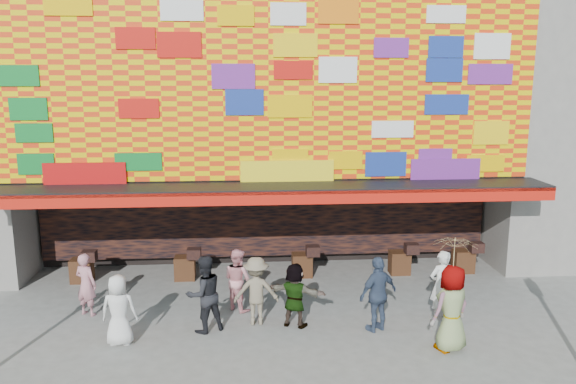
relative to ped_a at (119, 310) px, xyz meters
name	(u,v)px	position (x,y,z in m)	size (l,w,h in m)	color
ground	(278,349)	(3.52, -0.50, -0.81)	(90.00, 90.00, 0.00)	slate
shop_building	(264,97)	(3.52, 7.67, 4.42)	(15.20, 9.40, 10.00)	gray
ped_a	(119,310)	(0.00, 0.00, 0.00)	(0.79, 0.52, 1.62)	silver
ped_b	(86,284)	(-1.17, 1.68, 0.00)	(0.59, 0.39, 1.61)	#B87783
ped_c	(204,294)	(1.86, 0.52, 0.11)	(0.90, 0.70, 1.85)	black
ped_d	(256,291)	(3.08, 0.84, 0.03)	(1.09, 0.63, 1.68)	#7B6F59
ped_e	(378,294)	(5.93, 0.26, 0.10)	(1.07, 0.44, 1.82)	#394864
ped_f	(295,295)	(4.00, 0.64, -0.02)	(1.46, 0.47, 1.58)	gray
ped_g	(452,308)	(7.30, -0.83, 0.16)	(0.95, 0.62, 1.93)	gray
ped_h	(441,285)	(7.62, 0.75, 0.07)	(0.65, 0.42, 1.77)	white
ped_i	(238,279)	(2.62, 1.76, 0.00)	(0.79, 0.61, 1.62)	pink
parasol	(455,257)	(7.30, -0.83, 1.32)	(1.20, 1.21, 1.81)	beige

